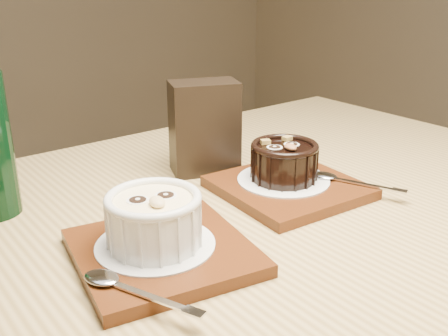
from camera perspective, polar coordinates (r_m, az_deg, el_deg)
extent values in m
cube|color=olive|center=(0.66, 0.32, -7.61)|extent=(1.22, 0.83, 0.04)
cylinder|color=olive|center=(1.40, 9.23, -8.94)|extent=(0.06, 0.06, 0.71)
cube|color=#53250D|center=(0.58, -6.68, -9.10)|extent=(0.21, 0.21, 0.01)
cylinder|color=silver|center=(0.58, -7.48, -8.24)|extent=(0.13, 0.13, 0.00)
cylinder|color=white|center=(0.56, -7.60, -5.89)|extent=(0.10, 0.10, 0.05)
cylinder|color=#FFE39B|center=(0.55, -7.72, -3.62)|extent=(0.08, 0.08, 0.00)
torus|color=white|center=(0.55, -7.74, -3.29)|extent=(0.10, 0.10, 0.01)
cylinder|color=black|center=(0.55, -9.38, -3.41)|extent=(0.02, 0.02, 0.00)
cylinder|color=black|center=(0.56, -6.37, -2.91)|extent=(0.02, 0.02, 0.00)
ellipsoid|color=#DCBC80|center=(0.54, -7.30, -3.67)|extent=(0.02, 0.03, 0.01)
cube|color=#53250D|center=(0.74, 7.01, -2.12)|extent=(0.19, 0.19, 0.01)
cylinder|color=silver|center=(0.74, 6.48, -1.26)|extent=(0.13, 0.13, 0.00)
cylinder|color=black|center=(0.74, 6.55, 0.50)|extent=(0.09, 0.09, 0.05)
cylinder|color=black|center=(0.73, 6.63, 2.15)|extent=(0.08, 0.08, 0.00)
torus|color=black|center=(0.73, 6.64, 2.41)|extent=(0.09, 0.09, 0.01)
cylinder|color=black|center=(0.72, 5.54, 2.32)|extent=(0.02, 0.02, 0.00)
cylinder|color=black|center=(0.74, 7.38, 2.62)|extent=(0.02, 0.02, 0.00)
ellipsoid|color=brown|center=(0.71, 7.25, 2.28)|extent=(0.02, 0.02, 0.01)
cube|color=brown|center=(0.73, 4.55, 2.85)|extent=(0.02, 0.01, 0.01)
cube|color=brown|center=(0.75, 6.89, 3.22)|extent=(0.01, 0.01, 0.01)
cube|color=black|center=(0.79, -2.15, 4.43)|extent=(0.11, 0.09, 0.14)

